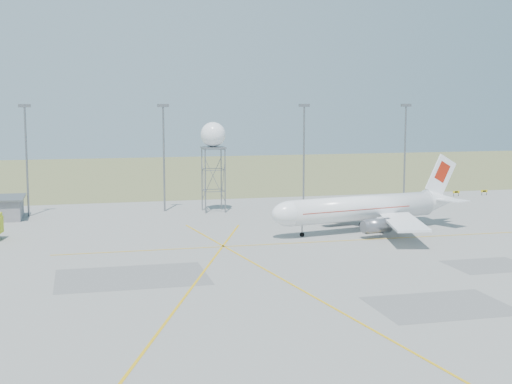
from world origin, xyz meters
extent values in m
plane|color=#969791|center=(0.00, 0.00, 0.00)|extent=(400.00, 400.00, 0.00)
cube|color=#606B3B|center=(0.00, 140.00, 0.01)|extent=(400.00, 120.00, 0.03)
cylinder|color=slate|center=(-35.00, 66.00, 10.00)|extent=(0.36, 0.36, 20.00)
cube|color=slate|center=(-35.00, 66.00, 20.20)|extent=(2.20, 0.50, 0.60)
cylinder|color=slate|center=(-10.00, 66.00, 10.00)|extent=(0.36, 0.36, 20.00)
cube|color=slate|center=(-10.00, 66.00, 20.20)|extent=(2.20, 0.50, 0.60)
cylinder|color=slate|center=(18.00, 66.00, 10.00)|extent=(0.36, 0.36, 20.00)
cube|color=slate|center=(18.00, 66.00, 20.20)|extent=(2.20, 0.50, 0.60)
cylinder|color=slate|center=(40.00, 66.00, 10.00)|extent=(0.36, 0.36, 20.00)
cube|color=slate|center=(40.00, 66.00, 20.20)|extent=(2.20, 0.50, 0.60)
cylinder|color=black|center=(55.00, 72.00, 0.40)|extent=(0.10, 0.10, 0.80)
cylinder|color=black|center=(56.20, 72.00, 0.40)|extent=(0.10, 0.10, 0.80)
cube|color=yellow|center=(55.60, 72.00, 0.95)|extent=(1.60, 0.15, 0.50)
cube|color=black|center=(55.60, 71.92, 0.95)|extent=(0.80, 0.03, 0.30)
cylinder|color=black|center=(62.00, 72.00, 0.40)|extent=(0.10, 0.10, 0.80)
cylinder|color=black|center=(63.20, 72.00, 0.40)|extent=(0.10, 0.10, 0.80)
cube|color=yellow|center=(62.60, 72.00, 0.95)|extent=(1.60, 0.15, 0.50)
cube|color=black|center=(62.60, 71.92, 0.95)|extent=(0.80, 0.03, 0.30)
cylinder|color=white|center=(18.48, 36.79, 3.81)|extent=(26.34, 9.18, 4.01)
ellipsoid|color=white|center=(5.71, 34.17, 3.81)|extent=(7.09, 5.22, 4.01)
cube|color=black|center=(4.53, 33.92, 4.41)|extent=(1.93, 2.47, 0.98)
cone|color=white|center=(34.19, 40.02, 4.11)|extent=(6.70, 5.14, 4.01)
cube|color=white|center=(34.19, 40.02, 8.32)|extent=(6.35, 1.59, 7.54)
cube|color=#AC1D0B|center=(34.39, 40.06, 9.02)|extent=(3.45, 1.03, 3.87)
cube|color=white|center=(33.06, 43.06, 4.61)|extent=(4.25, 6.05, 0.18)
cube|color=white|center=(34.35, 36.78, 4.61)|extent=(4.25, 6.05, 0.18)
cube|color=white|center=(18.14, 45.93, 2.81)|extent=(13.60, 15.65, 0.36)
cube|color=white|center=(21.77, 28.25, 2.81)|extent=(8.65, 16.74, 0.36)
cylinder|color=slate|center=(16.33, 42.29, 1.91)|extent=(4.59, 3.11, 2.31)
cylinder|color=slate|center=(18.67, 30.89, 1.91)|extent=(4.59, 3.11, 2.31)
cube|color=#AC1D0B|center=(16.51, 36.39, 3.91)|extent=(20.46, 8.00, 0.12)
cylinder|color=black|center=(7.67, 34.57, 0.45)|extent=(0.83, 0.83, 0.90)
cube|color=black|center=(20.44, 37.19, 0.45)|extent=(2.19, 6.10, 0.90)
cylinder|color=slate|center=(20.44, 37.19, 0.90)|extent=(0.28, 0.28, 1.80)
cylinder|color=slate|center=(-2.82, 61.46, 6.15)|extent=(0.23, 0.23, 12.29)
cylinder|color=slate|center=(0.96, 61.46, 6.15)|extent=(0.23, 0.23, 12.29)
cylinder|color=slate|center=(0.96, 65.24, 6.15)|extent=(0.23, 0.23, 12.29)
cylinder|color=slate|center=(-2.82, 65.24, 6.15)|extent=(0.23, 0.23, 12.29)
cube|color=slate|center=(-0.93, 63.35, 12.29)|extent=(4.38, 4.38, 0.24)
sphere|color=white|center=(-0.93, 63.35, 14.75)|extent=(4.73, 4.73, 4.73)
camera|label=1|loc=(-25.78, -69.70, 20.93)|focal=50.00mm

